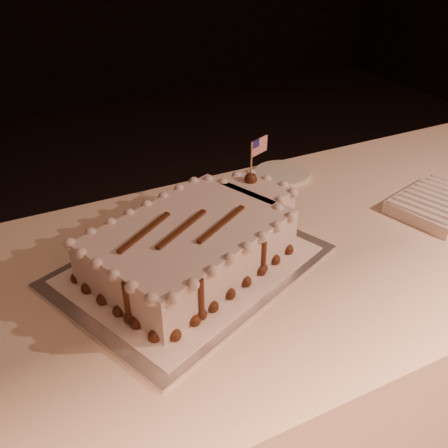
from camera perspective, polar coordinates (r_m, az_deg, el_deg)
name	(u,v)px	position (r m, az deg, el deg)	size (l,w,h in m)	color
banquet_table	(298,354)	(1.42, 8.46, -14.44)	(2.40, 0.80, 0.75)	#F9DBC1
cake_board	(191,266)	(1.07, -3.84, -4.80)	(0.53, 0.40, 0.01)	silver
doily	(190,264)	(1.07, -3.85, -4.58)	(0.47, 0.36, 0.00)	white
sheet_cake	(199,240)	(1.06, -2.89, -1.78)	(0.53, 0.40, 0.20)	silver
napkin_stack	(438,204)	(1.38, 23.29, 2.12)	(0.27, 0.23, 0.04)	#F3DCD3
side_plate	(282,174)	(1.45, 6.64, 5.74)	(0.16, 0.16, 0.01)	silver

